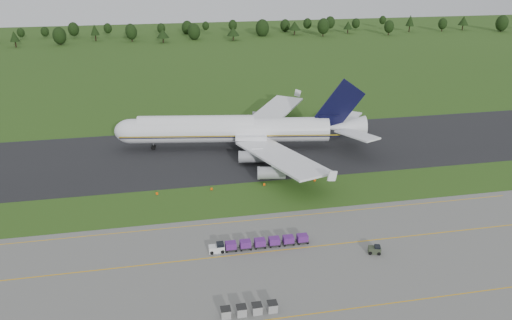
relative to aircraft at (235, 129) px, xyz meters
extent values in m
plane|color=#294A16|center=(-5.11, -30.78, -5.63)|extent=(600.00, 600.00, 0.00)
cube|color=slate|center=(-5.11, -64.78, -5.60)|extent=(300.00, 52.00, 0.06)
cube|color=black|center=(-5.11, -2.78, -5.59)|extent=(300.00, 40.00, 0.08)
cube|color=#E1A00D|center=(-5.11, -52.78, -5.56)|extent=(300.00, 0.25, 0.01)
cube|color=#E1A00D|center=(-5.11, -70.78, -5.56)|extent=(300.00, 0.20, 0.01)
cube|color=#E1A00D|center=(-5.11, -40.78, -5.56)|extent=(120.00, 0.20, 0.01)
cylinder|color=black|center=(-99.26, 181.64, -3.96)|extent=(0.70, 0.70, 3.33)
cone|color=#1C3211|center=(-99.26, 181.64, 0.67)|extent=(5.27, 5.27, 5.93)
cylinder|color=black|center=(-75.42, 185.28, -3.88)|extent=(0.70, 0.70, 3.49)
sphere|color=#1C3211|center=(-75.42, 185.28, -0.29)|extent=(7.75, 7.75, 7.75)
cylinder|color=black|center=(-56.32, 195.57, -3.83)|extent=(0.70, 0.70, 3.61)
cone|color=#1C3211|center=(-56.32, 195.57, 1.19)|extent=(5.39, 5.39, 6.42)
cylinder|color=black|center=(-34.36, 188.83, -3.76)|extent=(0.70, 0.70, 3.73)
sphere|color=#1C3211|center=(-34.36, 188.83, 0.07)|extent=(6.92, 6.92, 6.92)
cylinder|color=black|center=(-15.73, 181.46, -4.18)|extent=(0.70, 0.70, 2.89)
cone|color=#1C3211|center=(-15.73, 181.46, -0.17)|extent=(7.64, 7.64, 5.14)
cylinder|color=black|center=(3.64, 189.44, -4.06)|extent=(0.70, 0.70, 3.15)
sphere|color=#1C3211|center=(3.64, 189.44, -0.82)|extent=(7.81, 7.81, 7.81)
cylinder|color=black|center=(27.03, 181.39, -4.18)|extent=(0.70, 0.70, 2.90)
cone|color=#1C3211|center=(27.03, 181.39, -0.15)|extent=(7.77, 7.77, 5.16)
cylinder|color=black|center=(48.31, 195.22, -4.00)|extent=(0.70, 0.70, 3.27)
sphere|color=#1C3211|center=(48.31, 195.22, -0.64)|extent=(8.70, 8.70, 8.70)
cylinder|color=black|center=(69.96, 195.39, -4.05)|extent=(0.70, 0.70, 3.15)
cone|color=#1C3211|center=(69.96, 195.39, 0.33)|extent=(8.08, 8.08, 5.61)
cylinder|color=black|center=(86.51, 185.76, -3.50)|extent=(0.70, 0.70, 4.26)
sphere|color=#1C3211|center=(86.51, 185.76, 0.87)|extent=(7.77, 7.77, 7.77)
cylinder|color=black|center=(106.82, 194.85, -4.19)|extent=(0.70, 0.70, 2.89)
cone|color=#1C3211|center=(106.82, 194.85, -0.18)|extent=(5.96, 5.96, 5.13)
cylinder|color=black|center=(130.27, 182.19, -3.80)|extent=(0.70, 0.70, 3.65)
sphere|color=#1C3211|center=(130.27, 182.19, -0.05)|extent=(6.34, 6.34, 6.34)
cylinder|color=black|center=(150.35, 192.78, -3.58)|extent=(0.70, 0.70, 4.09)
cone|color=#1C3211|center=(150.35, 192.78, 2.10)|extent=(5.66, 5.66, 7.27)
cylinder|color=black|center=(173.82, 191.04, -3.94)|extent=(0.70, 0.70, 3.37)
sphere|color=#1C3211|center=(173.82, 191.04, -0.48)|extent=(5.91, 5.91, 5.91)
cylinder|color=black|center=(191.43, 194.22, -3.93)|extent=(0.70, 0.70, 3.41)
cone|color=#1C3211|center=(191.43, 194.22, 0.81)|extent=(6.92, 6.92, 6.06)
cylinder|color=black|center=(213.06, 182.37, -3.77)|extent=(0.70, 0.70, 3.72)
sphere|color=#1C3211|center=(213.06, 182.37, 0.06)|extent=(8.28, 8.28, 8.28)
cylinder|color=white|center=(-1.27, 0.21, -0.20)|extent=(54.67, 15.32, 6.74)
cylinder|color=white|center=(-10.51, 1.70, 1.39)|extent=(32.25, 10.27, 5.26)
sphere|color=white|center=(-28.06, 4.54, -0.20)|extent=(6.74, 6.74, 6.74)
cone|color=white|center=(30.61, -4.95, 0.27)|extent=(11.19, 7.96, 6.40)
cube|color=gold|center=(-1.81, -3.14, -0.76)|extent=(59.14, 9.62, 0.33)
cube|color=white|center=(8.31, -19.45, -1.04)|extent=(18.17, 33.17, 0.51)
cube|color=white|center=(14.02, 15.84, -1.04)|extent=(25.99, 31.40, 0.51)
cylinder|color=gray|center=(2.34, -12.32, -3.38)|extent=(6.95, 4.00, 3.00)
cylinder|color=gray|center=(5.15, -23.21, -3.38)|extent=(6.95, 4.00, 3.00)
cylinder|color=gray|center=(6.11, 10.96, -3.38)|extent=(6.95, 4.00, 3.00)
cylinder|color=gray|center=(12.21, 20.40, -3.38)|extent=(6.95, 4.00, 3.00)
cube|color=black|center=(28.31, -4.58, 6.57)|extent=(13.56, 2.69, 15.03)
cube|color=white|center=(30.88, -12.10, 0.55)|extent=(9.46, 13.21, 0.42)
cube|color=white|center=(33.12, 1.76, 0.55)|extent=(11.89, 12.55, 0.42)
cylinder|color=slate|center=(-22.52, 3.64, -4.60)|extent=(0.34, 0.34, 2.06)
cylinder|color=black|center=(-22.52, 3.64, -5.02)|extent=(1.34, 1.03, 1.22)
cylinder|color=slate|center=(3.60, -4.85, -4.60)|extent=(0.34, 0.34, 2.06)
cylinder|color=black|center=(3.60, -4.85, -5.02)|extent=(1.34, 1.03, 1.22)
cylinder|color=slate|center=(4.95, 3.47, -4.60)|extent=(0.34, 0.34, 2.06)
cylinder|color=black|center=(4.95, 3.47, -5.02)|extent=(1.34, 1.03, 1.22)
cube|color=white|center=(-11.44, -50.99, -4.97)|extent=(2.85, 1.53, 1.21)
cylinder|color=black|center=(-12.42, -51.76, -5.24)|extent=(0.66, 0.24, 0.66)
cube|color=black|center=(-8.81, -50.99, -5.19)|extent=(2.19, 1.64, 0.13)
cube|color=#501D6E|center=(-8.81, -50.99, -4.53)|extent=(1.97, 1.53, 1.21)
cylinder|color=black|center=(-9.68, -51.76, -5.38)|extent=(0.37, 0.16, 0.37)
cube|color=black|center=(-6.07, -50.99, -5.19)|extent=(2.19, 1.64, 0.13)
cube|color=#501D6E|center=(-6.07, -50.99, -4.53)|extent=(1.97, 1.53, 1.21)
cylinder|color=black|center=(-6.94, -51.76, -5.38)|extent=(0.37, 0.16, 0.37)
cube|color=black|center=(-3.33, -50.99, -5.19)|extent=(2.19, 1.64, 0.13)
cube|color=#501D6E|center=(-3.33, -50.99, -4.53)|extent=(1.97, 1.53, 1.21)
cylinder|color=black|center=(-4.20, -51.76, -5.38)|extent=(0.37, 0.16, 0.37)
cube|color=black|center=(-0.59, -50.99, -5.19)|extent=(2.19, 1.64, 0.13)
cube|color=#501D6E|center=(-0.59, -50.99, -4.53)|extent=(1.97, 1.53, 1.21)
cylinder|color=black|center=(-1.47, -51.76, -5.38)|extent=(0.37, 0.16, 0.37)
cube|color=black|center=(2.15, -50.99, -5.19)|extent=(2.19, 1.64, 0.13)
cube|color=#501D6E|center=(2.15, -50.99, -4.53)|extent=(1.97, 1.53, 1.21)
cylinder|color=black|center=(1.27, -51.76, -5.38)|extent=(0.37, 0.16, 0.37)
cube|color=black|center=(4.89, -50.99, -5.19)|extent=(2.19, 1.64, 0.13)
cube|color=#501D6E|center=(4.89, -50.99, -4.53)|extent=(1.97, 1.53, 1.21)
cylinder|color=black|center=(4.01, -51.76, -5.38)|extent=(0.37, 0.16, 0.37)
cylinder|color=black|center=(-11.44, -50.99, -5.24)|extent=(0.66, 0.24, 0.66)
cube|color=#2E3626|center=(16.84, -56.98, -4.96)|extent=(2.53, 1.96, 1.23)
cylinder|color=black|center=(16.06, -57.65, -5.26)|extent=(0.62, 0.22, 0.62)
cylinder|color=black|center=(17.62, -56.31, -5.26)|extent=(0.62, 0.22, 0.62)
cube|color=gray|center=(-12.22, -68.91, -4.84)|extent=(1.45, 1.45, 1.45)
cube|color=black|center=(-12.22, -68.91, -4.08)|extent=(1.54, 1.54, 0.07)
cube|color=gray|center=(-9.82, -68.91, -4.84)|extent=(1.45, 1.45, 1.45)
cube|color=black|center=(-9.82, -68.91, -4.08)|extent=(1.54, 1.54, 0.07)
cube|color=gray|center=(-7.42, -68.91, -4.84)|extent=(1.45, 1.45, 1.45)
cube|color=black|center=(-7.42, -68.91, -4.08)|extent=(1.54, 1.54, 0.07)
cube|color=gray|center=(-5.02, -68.91, -4.84)|extent=(1.45, 1.45, 1.45)
cube|color=black|center=(-5.02, -68.91, -4.08)|extent=(1.54, 1.54, 0.07)
cube|color=#EC5007|center=(-21.96, -25.17, -5.33)|extent=(0.50, 0.12, 0.60)
cube|color=black|center=(-21.96, -25.17, -5.61)|extent=(0.30, 0.30, 0.04)
cube|color=#EC5007|center=(-9.51, -25.17, -5.33)|extent=(0.50, 0.12, 0.60)
cube|color=black|center=(-9.51, -25.17, -5.61)|extent=(0.30, 0.30, 0.04)
cube|color=#EC5007|center=(2.95, -25.17, -5.33)|extent=(0.50, 0.12, 0.60)
cube|color=black|center=(2.95, -25.17, -5.61)|extent=(0.30, 0.30, 0.04)
cube|color=#EC5007|center=(15.40, -25.17, -5.33)|extent=(0.50, 0.12, 0.60)
cube|color=black|center=(15.40, -25.17, -5.61)|extent=(0.30, 0.30, 0.04)
camera|label=1|loc=(-19.33, -128.99, 45.50)|focal=35.00mm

